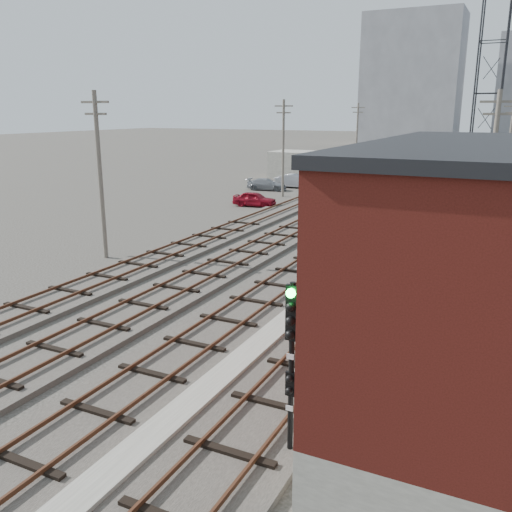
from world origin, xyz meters
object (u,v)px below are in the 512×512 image
Objects in this scene: switch_stand at (333,248)px; car_red at (255,199)px; signal_mast at (291,356)px; car_grey at (267,184)px; car_silver at (296,181)px; site_trailer at (358,187)px.

switch_stand is 17.53m from car_red.
signal_mast reaches higher than switch_stand.
signal_mast is 1.16× the size of car_red.
car_red is at bearing -168.47° from car_grey.
car_grey is (-2.02, -2.99, -0.13)m from car_silver.
signal_mast is 35.04m from car_red.
switch_stand is at bearing -154.62° from car_grey.
car_grey is (-14.64, 22.75, 0.03)m from switch_stand.
site_trailer is 10.01m from car_red.
signal_mast is 0.69× the size of site_trailer.
car_grey is at bearing 115.61° from signal_mast.
site_trailer is 1.51× the size of car_grey.
site_trailer reaches higher than car_silver.
switch_stand is at bearing -153.97° from car_silver.
signal_mast is 18.46m from switch_stand.
car_red is at bearing 107.06° from switch_stand.
site_trailer is at bearing -50.67° from car_red.
car_silver is at bearing -41.44° from car_grey.
signal_mast reaches higher than car_grey.
switch_stand is 20.82m from site_trailer.
signal_mast is at bearing -158.30° from car_silver.
signal_mast reaches higher than car_silver.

